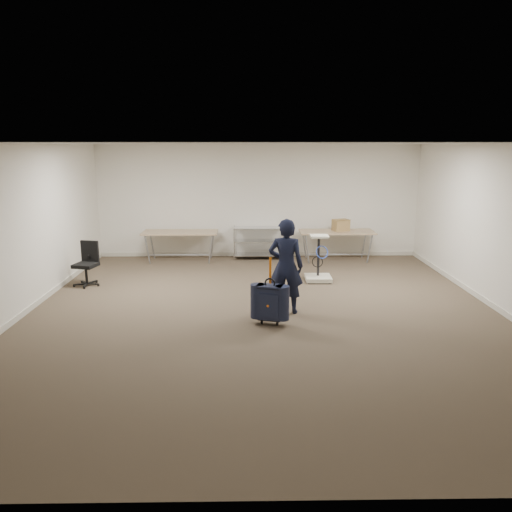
{
  "coord_description": "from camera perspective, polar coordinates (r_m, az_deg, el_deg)",
  "views": [
    {
      "loc": [
        -0.26,
        -7.96,
        2.78
      ],
      "look_at": [
        -0.13,
        0.3,
        0.93
      ],
      "focal_mm": 35.0,
      "sensor_mm": 36.0,
      "label": 1
    }
  ],
  "objects": [
    {
      "name": "wire_shelf",
      "position": [
        12.39,
        0.28,
        1.72
      ],
      "size": [
        1.22,
        0.47,
        0.8
      ],
      "color": "silver",
      "rests_on": "ground"
    },
    {
      "name": "cardboard_box",
      "position": [
        12.33,
        9.67,
        3.51
      ],
      "size": [
        0.43,
        0.38,
        0.28
      ],
      "primitive_type": "cube",
      "rotation": [
        0.0,
        0.0,
        0.31
      ],
      "color": "olive",
      "rests_on": "folding_table_right"
    },
    {
      "name": "folding_table_right",
      "position": [
        12.29,
        9.21,
        2.59
      ],
      "size": [
        1.8,
        0.75,
        0.73
      ],
      "color": "tan",
      "rests_on": "ground"
    },
    {
      "name": "equipment_cart",
      "position": [
        10.44,
        7.15,
        -1.5
      ],
      "size": [
        0.54,
        0.54,
        0.97
      ],
      "color": "beige",
      "rests_on": "ground"
    },
    {
      "name": "person",
      "position": [
        8.33,
        3.43,
        -1.17
      ],
      "size": [
        0.65,
        0.49,
        1.61
      ],
      "primitive_type": "imported",
      "rotation": [
        0.0,
        0.0,
        2.95
      ],
      "color": "black",
      "rests_on": "ground"
    },
    {
      "name": "room_shell",
      "position": [
        9.74,
        0.64,
        -3.69
      ],
      "size": [
        8.0,
        9.0,
        9.0
      ],
      "color": "silver",
      "rests_on": "ground"
    },
    {
      "name": "office_chair",
      "position": [
        10.63,
        -18.73,
        -1.75
      ],
      "size": [
        0.54,
        0.54,
        0.89
      ],
      "color": "black",
      "rests_on": "ground"
    },
    {
      "name": "ground",
      "position": [
        8.44,
        0.9,
        -6.65
      ],
      "size": [
        9.0,
        9.0,
        0.0
      ],
      "primitive_type": "plane",
      "color": "#433628",
      "rests_on": "ground"
    },
    {
      "name": "folding_table_left",
      "position": [
        12.2,
        -8.65,
        2.54
      ],
      "size": [
        1.8,
        0.75,
        0.73
      ],
      "color": "tan",
      "rests_on": "ground"
    },
    {
      "name": "suitcase",
      "position": [
        7.85,
        1.58,
        -5.3
      ],
      "size": [
        0.44,
        0.33,
        1.09
      ],
      "color": "black",
      "rests_on": "ground"
    }
  ]
}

